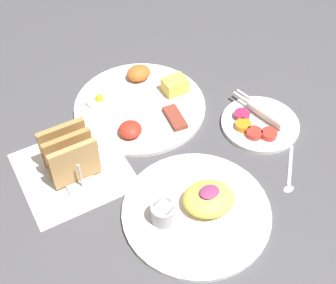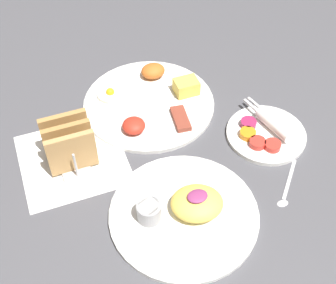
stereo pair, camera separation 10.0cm
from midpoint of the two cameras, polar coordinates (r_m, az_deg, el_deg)
ground_plane at (r=1.01m, az=4.11°, el=-1.95°), size 3.00×3.00×0.00m
napkin_flat at (r=1.02m, az=-8.81°, el=-2.25°), size 0.22×0.22×0.00m
plate_breakfast at (r=1.12m, az=0.40°, el=4.88°), size 0.31×0.31×0.05m
plate_condiments at (r=1.08m, az=14.52°, el=1.00°), size 0.18×0.19×0.04m
plate_foreground at (r=0.91m, az=5.22°, el=-8.58°), size 0.29×0.29×0.06m
toast_rack at (r=0.98m, az=-9.15°, el=-0.38°), size 0.10×0.12×0.10m
teaspoon at (r=1.00m, az=17.05°, el=-5.81°), size 0.10×0.10×0.01m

